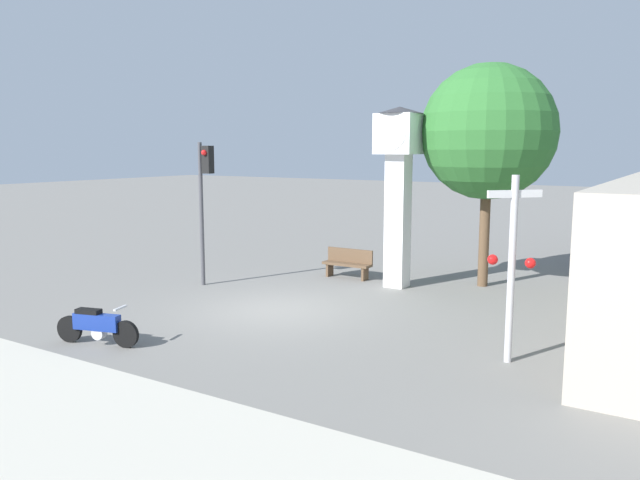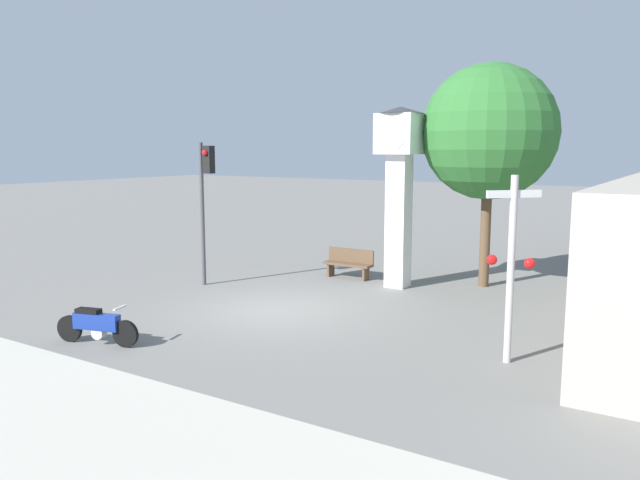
{
  "view_description": "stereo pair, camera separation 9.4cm",
  "coord_description": "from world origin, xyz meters",
  "px_view_note": "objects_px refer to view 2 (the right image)",
  "views": [
    {
      "loc": [
        9.07,
        -12.44,
        4.06
      ],
      "look_at": [
        1.26,
        0.06,
        1.9
      ],
      "focal_mm": 35.0,
      "sensor_mm": 36.0,
      "label": 1
    },
    {
      "loc": [
        9.15,
        -12.39,
        4.06
      ],
      "look_at": [
        1.26,
        0.06,
        1.9
      ],
      "focal_mm": 35.0,
      "sensor_mm": 36.0,
      "label": 2
    }
  ],
  "objects_px": {
    "motorcycle": "(97,325)",
    "clock_tower": "(399,169)",
    "traffic_light": "(205,188)",
    "bench": "(349,263)",
    "railroad_crossing_signal": "(511,262)",
    "street_tree": "(489,132)"
  },
  "relations": [
    {
      "from": "bench",
      "to": "motorcycle",
      "type": "bearing_deg",
      "value": -97.12
    },
    {
      "from": "clock_tower",
      "to": "railroad_crossing_signal",
      "type": "height_order",
      "value": "clock_tower"
    },
    {
      "from": "clock_tower",
      "to": "bench",
      "type": "relative_size",
      "value": 3.28
    },
    {
      "from": "motorcycle",
      "to": "street_tree",
      "type": "height_order",
      "value": "street_tree"
    },
    {
      "from": "clock_tower",
      "to": "street_tree",
      "type": "bearing_deg",
      "value": 33.85
    },
    {
      "from": "railroad_crossing_signal",
      "to": "bench",
      "type": "relative_size",
      "value": 2.24
    },
    {
      "from": "street_tree",
      "to": "motorcycle",
      "type": "bearing_deg",
      "value": -117.31
    },
    {
      "from": "clock_tower",
      "to": "traffic_light",
      "type": "relative_size",
      "value": 1.24
    },
    {
      "from": "clock_tower",
      "to": "bench",
      "type": "height_order",
      "value": "clock_tower"
    },
    {
      "from": "traffic_light",
      "to": "railroad_crossing_signal",
      "type": "bearing_deg",
      "value": -12.11
    },
    {
      "from": "motorcycle",
      "to": "clock_tower",
      "type": "xyz_separation_m",
      "value": [
        2.93,
        8.39,
        3.07
      ]
    },
    {
      "from": "clock_tower",
      "to": "street_tree",
      "type": "relative_size",
      "value": 0.81
    },
    {
      "from": "clock_tower",
      "to": "traffic_light",
      "type": "distance_m",
      "value": 5.7
    },
    {
      "from": "motorcycle",
      "to": "railroad_crossing_signal",
      "type": "bearing_deg",
      "value": 8.7
    },
    {
      "from": "motorcycle",
      "to": "railroad_crossing_signal",
      "type": "relative_size",
      "value": 0.52
    },
    {
      "from": "traffic_light",
      "to": "bench",
      "type": "height_order",
      "value": "traffic_light"
    },
    {
      "from": "street_tree",
      "to": "bench",
      "type": "relative_size",
      "value": 4.06
    },
    {
      "from": "motorcycle",
      "to": "street_tree",
      "type": "distance_m",
      "value": 11.81
    },
    {
      "from": "motorcycle",
      "to": "railroad_crossing_signal",
      "type": "height_order",
      "value": "railroad_crossing_signal"
    },
    {
      "from": "motorcycle",
      "to": "street_tree",
      "type": "bearing_deg",
      "value": 46.73
    },
    {
      "from": "motorcycle",
      "to": "bench",
      "type": "bearing_deg",
      "value": 66.92
    },
    {
      "from": "railroad_crossing_signal",
      "to": "street_tree",
      "type": "xyz_separation_m",
      "value": [
        -2.49,
        6.36,
        2.57
      ]
    }
  ]
}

